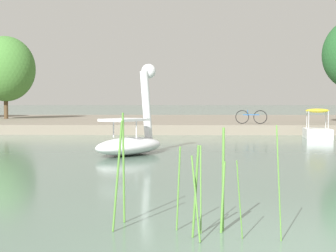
% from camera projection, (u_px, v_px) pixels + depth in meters
% --- Properties ---
extents(ground_plane, '(589.18, 589.18, 0.00)m').
position_uv_depth(ground_plane, '(319.00, 250.00, 6.12)').
color(ground_plane, '#567060').
extents(shore_bank_far, '(113.64, 22.01, 0.52)m').
position_uv_depth(shore_bank_far, '(201.00, 122.00, 38.32)').
color(shore_bank_far, slate).
rests_on(shore_bank_far, ground_plane).
extents(swan_boat, '(2.77, 3.31, 3.05)m').
position_uv_depth(swan_boat, '(131.00, 138.00, 17.25)').
color(swan_boat, white).
rests_on(swan_boat, ground_plane).
extents(pedal_boat_yellow, '(1.45, 2.27, 1.42)m').
position_uv_depth(pedal_boat_yellow, '(317.00, 130.00, 25.05)').
color(pedal_boat_yellow, white).
rests_on(pedal_boat_yellow, ground_plane).
extents(tree_broadleaf_left, '(5.70, 5.66, 5.96)m').
position_uv_depth(tree_broadleaf_left, '(5.00, 69.00, 37.69)').
color(tree_broadleaf_left, '#4C3823').
rests_on(tree_broadleaf_left, shore_bank_far).
extents(bicycle_parked, '(1.72, 0.39, 0.77)m').
position_uv_depth(bicycle_parked, '(251.00, 117.00, 28.97)').
color(bicycle_parked, black).
rests_on(bicycle_parked, shore_bank_far).
extents(reed_clump_foreground, '(2.18, 1.09, 1.58)m').
position_uv_depth(reed_clump_foreground, '(185.00, 184.00, 6.89)').
color(reed_clump_foreground, '#568E38').
rests_on(reed_clump_foreground, ground_plane).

